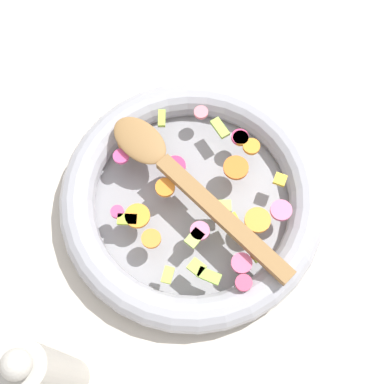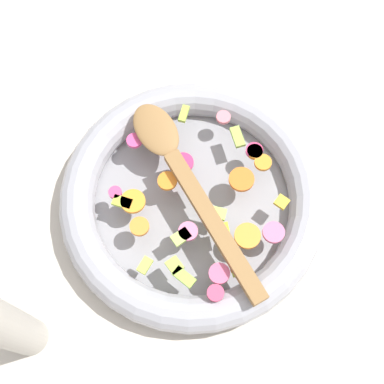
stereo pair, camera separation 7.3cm
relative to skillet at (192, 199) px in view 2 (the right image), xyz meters
The scene contains 5 objects.
ground_plane 0.02m from the skillet, ahead, with size 4.00×4.00×0.00m, color beige.
skillet is the anchor object (origin of this frame).
chopped_vegetables 0.03m from the skillet, 14.62° to the right, with size 0.26×0.27×0.01m.
wooden_spoon 0.05m from the skillet, 143.65° to the left, with size 0.28×0.22×0.01m.
pepper_mill 0.30m from the skillet, 114.67° to the right, with size 0.05×0.05×0.25m.
Camera 2 is at (0.11, -0.25, 0.73)m, focal length 50.00 mm.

